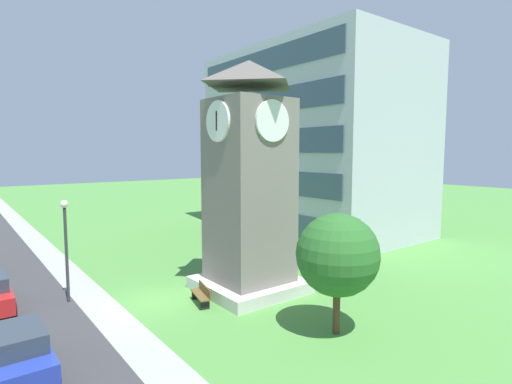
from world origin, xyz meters
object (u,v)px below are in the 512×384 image
at_px(tree_by_building, 338,255).
at_px(parked_car_blue, 17,353).
at_px(park_bench, 202,294).
at_px(street_lamp, 66,238).
at_px(clock_tower, 249,190).

xyz_separation_m(tree_by_building, parked_car_blue, (-3.92, -10.48, -2.30)).
distance_m(park_bench, parked_car_blue, 8.04).
height_order(park_bench, tree_by_building, tree_by_building).
bearing_deg(park_bench, parked_car_blue, -75.57).
distance_m(street_lamp, tree_by_building, 12.61).
bearing_deg(park_bench, clock_tower, 93.17).
bearing_deg(street_lamp, parked_car_blue, -24.90).
relative_size(park_bench, tree_by_building, 0.39).
relative_size(park_bench, street_lamp, 0.38).
bearing_deg(street_lamp, park_bench, 50.20).
bearing_deg(parked_car_blue, clock_tower, 101.43).
relative_size(clock_tower, tree_by_building, 2.43).
bearing_deg(parked_car_blue, street_lamp, 155.10).
height_order(clock_tower, park_bench, clock_tower).
height_order(street_lamp, parked_car_blue, street_lamp).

